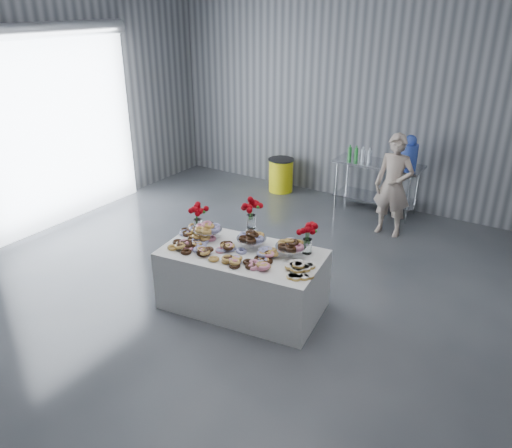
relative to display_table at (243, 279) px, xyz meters
The scene contains 16 objects.
ground 0.49m from the display_table, 109.27° to the right, with size 9.00×9.00×0.00m, color #3A3D42.
room_walls 2.31m from the display_table, 148.30° to the right, with size 8.04×9.04×4.02m.
display_table is the anchor object (origin of this frame).
prep_table 3.81m from the display_table, 85.84° to the left, with size 1.50×0.60×0.90m.
donut_mounds 0.42m from the display_table, 90.00° to the right, with size 1.80×0.80×0.09m, color #D8A04F, non-canonical shape.
cake_stand_left 0.77m from the display_table, behind, with size 0.36×0.36×0.17m.
cake_stand_mid 0.54m from the display_table, 79.14° to the left, with size 0.36×0.36×0.17m.
cake_stand_right 0.77m from the display_table, 22.83° to the left, with size 0.36×0.36×0.17m.
danish_pile 0.88m from the display_table, ahead, with size 0.48×0.48×0.11m, color silver, non-canonical shape.
bouquet_left 1.04m from the display_table, 169.14° to the left, with size 0.26×0.26×0.42m.
bouquet_right 1.02m from the display_table, 30.78° to the left, with size 0.26×0.26×0.42m.
bouquet_center 0.83m from the display_table, 105.71° to the left, with size 0.26×0.26×0.57m.
water_jug 3.95m from the display_table, 78.45° to the left, with size 0.28×0.28×0.55m.
drink_bottles 3.75m from the display_table, 90.68° to the left, with size 0.54×0.08×0.27m, color #268C33, non-canonical shape.
person 3.16m from the display_table, 75.07° to the left, with size 0.60×0.39×1.64m, color #CC8C93.
trash_barrel 4.14m from the display_table, 113.55° to the left, with size 0.51×0.51×0.65m.
Camera 1 is at (3.06, -4.01, 3.47)m, focal length 35.00 mm.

